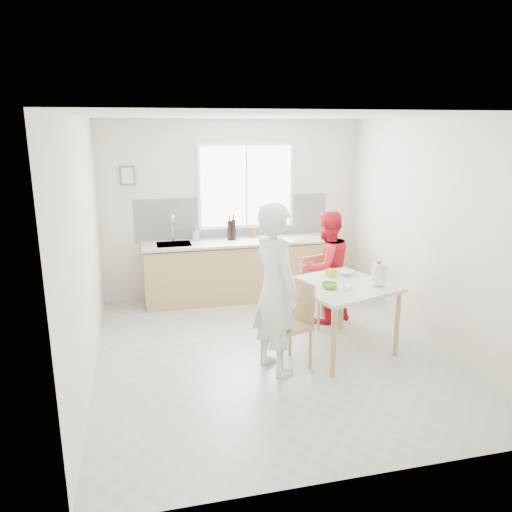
{
  "coord_description": "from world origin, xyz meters",
  "views": [
    {
      "loc": [
        -1.45,
        -5.23,
        2.61
      ],
      "look_at": [
        -0.14,
        0.2,
        1.14
      ],
      "focal_mm": 35.0,
      "sensor_mm": 36.0,
      "label": 1
    }
  ],
  "objects_px": {
    "person_white": "(275,289)",
    "wine_bottle_a": "(234,229)",
    "chair_far": "(318,287)",
    "person_red": "(326,267)",
    "bowl_white": "(345,273)",
    "bowl_green": "(329,286)",
    "milk_jug": "(379,274)",
    "wine_bottle_b": "(230,230)",
    "dining_table": "(340,291)",
    "chair_left": "(292,320)"
  },
  "relations": [
    {
      "from": "dining_table",
      "to": "wine_bottle_a",
      "type": "distance_m",
      "value": 2.32
    },
    {
      "from": "chair_left",
      "to": "chair_far",
      "type": "distance_m",
      "value": 1.31
    },
    {
      "from": "dining_table",
      "to": "wine_bottle_a",
      "type": "height_order",
      "value": "wine_bottle_a"
    },
    {
      "from": "bowl_white",
      "to": "wine_bottle_a",
      "type": "relative_size",
      "value": 0.65
    },
    {
      "from": "milk_jug",
      "to": "bowl_green",
      "type": "bearing_deg",
      "value": 156.18
    },
    {
      "from": "person_white",
      "to": "bowl_green",
      "type": "relative_size",
      "value": 10.14
    },
    {
      "from": "chair_left",
      "to": "person_red",
      "type": "height_order",
      "value": "person_red"
    },
    {
      "from": "milk_jug",
      "to": "wine_bottle_a",
      "type": "relative_size",
      "value": 0.84
    },
    {
      "from": "dining_table",
      "to": "chair_left",
      "type": "xyz_separation_m",
      "value": [
        -0.64,
        -0.21,
        -0.21
      ]
    },
    {
      "from": "chair_far",
      "to": "bowl_green",
      "type": "xyz_separation_m",
      "value": [
        -0.25,
        -1.0,
        0.36
      ]
    },
    {
      "from": "person_white",
      "to": "wine_bottle_a",
      "type": "height_order",
      "value": "person_white"
    },
    {
      "from": "person_white",
      "to": "wine_bottle_a",
      "type": "relative_size",
      "value": 5.79
    },
    {
      "from": "person_white",
      "to": "bowl_green",
      "type": "distance_m",
      "value": 0.71
    },
    {
      "from": "dining_table",
      "to": "person_red",
      "type": "relative_size",
      "value": 0.89
    },
    {
      "from": "chair_far",
      "to": "person_white",
      "type": "distance_m",
      "value": 1.56
    },
    {
      "from": "wine_bottle_b",
      "to": "chair_left",
      "type": "bearing_deg",
      "value": -83.98
    },
    {
      "from": "bowl_white",
      "to": "milk_jug",
      "type": "bearing_deg",
      "value": -69.14
    },
    {
      "from": "bowl_green",
      "to": "dining_table",
      "type": "bearing_deg",
      "value": 32.32
    },
    {
      "from": "person_red",
      "to": "wine_bottle_a",
      "type": "distance_m",
      "value": 1.63
    },
    {
      "from": "chair_left",
      "to": "chair_far",
      "type": "xyz_separation_m",
      "value": [
        0.72,
        1.1,
        -0.03
      ]
    },
    {
      "from": "milk_jug",
      "to": "wine_bottle_b",
      "type": "bearing_deg",
      "value": 100.86
    },
    {
      "from": "bowl_green",
      "to": "bowl_white",
      "type": "height_order",
      "value": "bowl_green"
    },
    {
      "from": "chair_far",
      "to": "wine_bottle_b",
      "type": "distance_m",
      "value": 1.68
    },
    {
      "from": "dining_table",
      "to": "chair_far",
      "type": "height_order",
      "value": "chair_far"
    },
    {
      "from": "person_red",
      "to": "wine_bottle_a",
      "type": "relative_size",
      "value": 4.74
    },
    {
      "from": "person_white",
      "to": "wine_bottle_a",
      "type": "bearing_deg",
      "value": -19.03
    },
    {
      "from": "chair_far",
      "to": "milk_jug",
      "type": "relative_size",
      "value": 3.39
    },
    {
      "from": "bowl_white",
      "to": "chair_left",
      "type": "bearing_deg",
      "value": -147.36
    },
    {
      "from": "person_red",
      "to": "chair_far",
      "type": "bearing_deg",
      "value": -4.72
    },
    {
      "from": "chair_far",
      "to": "wine_bottle_a",
      "type": "bearing_deg",
      "value": 107.54
    },
    {
      "from": "person_red",
      "to": "bowl_white",
      "type": "bearing_deg",
      "value": 72.92
    },
    {
      "from": "bowl_green",
      "to": "wine_bottle_a",
      "type": "bearing_deg",
      "value": 106.21
    },
    {
      "from": "person_red",
      "to": "bowl_green",
      "type": "height_order",
      "value": "person_red"
    },
    {
      "from": "wine_bottle_a",
      "to": "wine_bottle_b",
      "type": "height_order",
      "value": "wine_bottle_a"
    },
    {
      "from": "bowl_green",
      "to": "wine_bottle_a",
      "type": "xyz_separation_m",
      "value": [
        -0.65,
        2.25,
        0.22
      ]
    },
    {
      "from": "chair_far",
      "to": "milk_jug",
      "type": "xyz_separation_m",
      "value": [
        0.32,
        -1.05,
        0.47
      ]
    },
    {
      "from": "bowl_white",
      "to": "wine_bottle_b",
      "type": "xyz_separation_m",
      "value": [
        -1.1,
        1.81,
        0.22
      ]
    },
    {
      "from": "bowl_green",
      "to": "wine_bottle_a",
      "type": "relative_size",
      "value": 0.57
    },
    {
      "from": "chair_left",
      "to": "wine_bottle_b",
      "type": "relative_size",
      "value": 3.23
    },
    {
      "from": "milk_jug",
      "to": "person_white",
      "type": "bearing_deg",
      "value": 167.11
    },
    {
      "from": "dining_table",
      "to": "wine_bottle_b",
      "type": "bearing_deg",
      "value": 112.59
    },
    {
      "from": "person_red",
      "to": "bowl_white",
      "type": "relative_size",
      "value": 7.29
    },
    {
      "from": "dining_table",
      "to": "bowl_white",
      "type": "xyz_separation_m",
      "value": [
        0.21,
        0.33,
        0.11
      ]
    },
    {
      "from": "dining_table",
      "to": "milk_jug",
      "type": "relative_size",
      "value": 5.07
    },
    {
      "from": "bowl_white",
      "to": "chair_far",
      "type": "bearing_deg",
      "value": 103.26
    },
    {
      "from": "chair_left",
      "to": "person_red",
      "type": "distance_m",
      "value": 1.42
    },
    {
      "from": "person_white",
      "to": "person_red",
      "type": "distance_m",
      "value": 1.61
    },
    {
      "from": "person_white",
      "to": "bowl_white",
      "type": "xyz_separation_m",
      "value": [
        1.07,
        0.62,
        -0.07
      ]
    },
    {
      "from": "person_red",
      "to": "wine_bottle_b",
      "type": "height_order",
      "value": "person_red"
    },
    {
      "from": "wine_bottle_a",
      "to": "person_red",
      "type": "bearing_deg",
      "value": -50.11
    }
  ]
}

